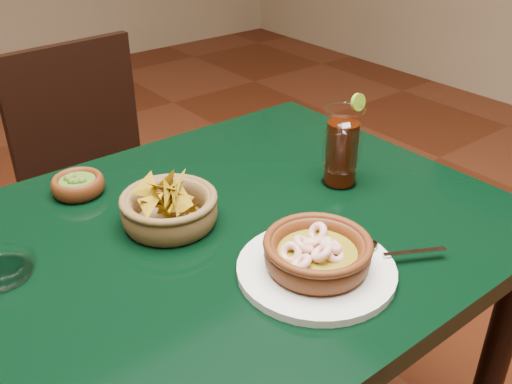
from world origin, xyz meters
TOP-DOWN VIEW (x-y plane):
  - dining_table at (0.00, 0.00)m, footprint 1.20×0.80m
  - dining_chair at (0.15, 0.71)m, footprint 0.44×0.44m
  - shrimp_plate at (0.12, -0.20)m, footprint 0.32×0.25m
  - chip_basket at (0.01, 0.07)m, footprint 0.21×0.21m
  - guacamole_ramekin at (-0.07, 0.28)m, footprint 0.12×0.12m
  - cola_drink at (0.36, -0.01)m, footprint 0.16×0.16m

SIDE VIEW (x-z plane):
  - dining_chair at x=0.15m, z-range 0.04..0.94m
  - dining_table at x=0.00m, z-range 0.28..1.03m
  - guacamole_ramekin at x=-0.07m, z-range 0.75..0.79m
  - shrimp_plate at x=0.12m, z-range 0.74..0.82m
  - chip_basket at x=0.01m, z-range 0.72..0.84m
  - cola_drink at x=0.36m, z-range 0.74..0.92m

